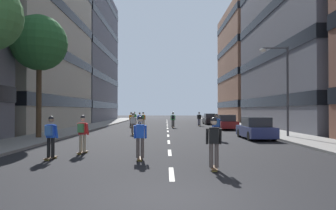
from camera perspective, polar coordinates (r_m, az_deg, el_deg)
name	(u,v)px	position (r m, az deg, el deg)	size (l,w,h in m)	color
ground_plane	(168,129)	(34.31, -0.07, -4.28)	(162.74, 162.74, 0.00)	black
sidewalk_left	(91,126)	(38.71, -13.59, -3.76)	(3.44, 74.59, 0.14)	gray
sidewalk_right	(243,126)	(38.79, 13.38, -3.76)	(3.44, 74.59, 0.14)	gray
lane_markings	(168,128)	(35.18, -0.07, -4.19)	(0.16, 62.20, 0.01)	silver
building_left_far	(72,55)	(60.80, -16.90, 8.58)	(13.22, 23.85, 23.80)	slate
building_right_mid	(326,38)	(39.41, 26.44, 10.65)	(13.22, 23.32, 19.51)	slate
building_right_far	(262,65)	(60.63, 16.51, 6.84)	(13.22, 18.97, 20.10)	#9E6B51
parked_car_near	(226,123)	(33.75, 10.36, -3.13)	(1.82, 4.40, 1.52)	maroon
parked_car_mid	(210,119)	(45.23, 7.62, -2.56)	(1.82, 4.40, 1.52)	black
parked_car_far	(256,129)	(23.08, 15.45, -4.16)	(1.82, 4.40, 1.52)	navy
street_tree_near	(39,43)	(24.26, -22.09, 10.19)	(3.86, 3.86, 8.50)	#4C3823
streetlamp_right	(283,81)	(24.62, 19.84, 4.07)	(2.13, 0.30, 6.50)	#3F3F44
skater_0	(135,117)	(44.42, -6.02, -2.23)	(0.56, 0.92, 1.78)	brown
skater_1	(140,119)	(35.39, -5.11, -2.57)	(0.57, 0.92, 1.78)	brown
skater_2	(133,123)	(26.46, -6.24, -3.15)	(0.55, 0.91, 1.78)	brown
skater_3	(173,119)	(35.92, 0.90, -2.50)	(0.54, 0.90, 1.78)	brown
skater_4	(51,135)	(13.89, -20.30, -5.03)	(0.56, 0.92, 1.78)	brown
skater_5	(143,118)	(37.72, -4.47, -2.42)	(0.56, 0.92, 1.78)	brown
skater_6	(82,132)	(15.27, -15.10, -4.67)	(0.56, 0.92, 1.78)	brown
skater_7	(131,119)	(37.79, -6.61, -2.46)	(0.56, 0.92, 1.78)	brown
skater_8	(214,141)	(10.91, 8.22, -6.39)	(0.55, 0.91, 1.78)	brown
skater_9	(216,125)	(21.51, 8.67, -3.58)	(0.55, 0.91, 1.78)	brown
skater_10	(199,118)	(40.18, 5.61, -2.37)	(0.54, 0.91, 1.78)	brown
skater_11	(140,136)	(12.97, -5.01, -5.51)	(0.54, 0.90, 1.78)	brown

